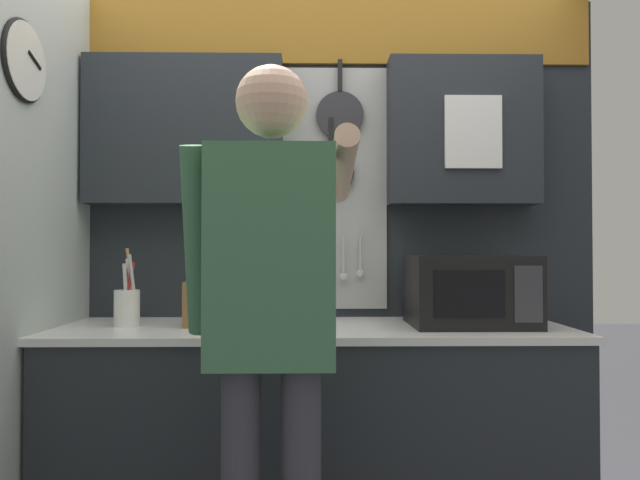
% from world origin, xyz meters
% --- Properties ---
extents(base_cabinet_counter, '(2.13, 0.68, 0.90)m').
position_xyz_m(base_cabinet_counter, '(0.00, -0.00, 0.45)').
color(base_cabinet_counter, '#23282D').
rests_on(base_cabinet_counter, ground_plane).
extents(back_wall_unit, '(2.70, 0.22, 2.44)m').
position_xyz_m(back_wall_unit, '(-0.01, 0.30, 1.47)').
color(back_wall_unit, '#23282D').
rests_on(back_wall_unit, ground_plane).
extents(side_wall, '(0.07, 1.60, 2.44)m').
position_xyz_m(side_wall, '(-1.08, -0.38, 1.23)').
color(side_wall, silver).
rests_on(side_wall, ground_plane).
extents(microwave, '(0.50, 0.40, 0.30)m').
position_xyz_m(microwave, '(0.66, 0.00, 1.05)').
color(microwave, black).
rests_on(microwave, base_cabinet_counter).
extents(knife_block, '(0.12, 0.16, 0.26)m').
position_xyz_m(knife_block, '(-0.49, 0.00, 1.00)').
color(knife_block, brown).
rests_on(knife_block, base_cabinet_counter).
extents(utensil_crock, '(0.10, 0.10, 0.33)m').
position_xyz_m(utensil_crock, '(-0.78, 0.00, 0.99)').
color(utensil_crock, white).
rests_on(utensil_crock, base_cabinet_counter).
extents(person, '(0.54, 0.69, 1.78)m').
position_xyz_m(person, '(-0.13, -0.67, 1.07)').
color(person, '#383842').
rests_on(person, ground_plane).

